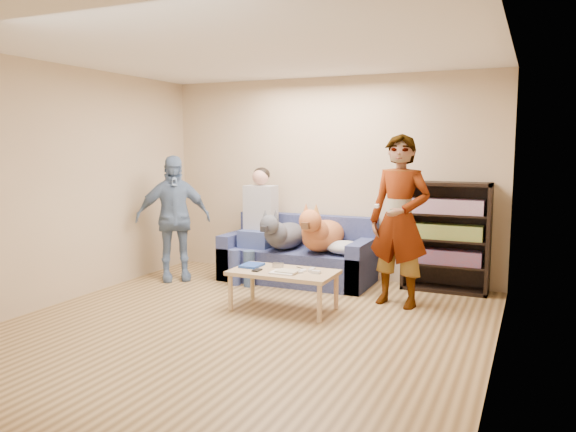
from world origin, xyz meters
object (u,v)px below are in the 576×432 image
at_px(person_standing_right, 399,221).
at_px(notebook_blue, 252,265).
at_px(dog_gray, 283,234).
at_px(person_standing_left, 173,218).
at_px(coffee_table, 283,275).
at_px(dog_tan, 321,234).
at_px(sofa, 299,259).
at_px(bookshelf, 446,234).
at_px(person_seated, 257,220).
at_px(camera_silver, 278,265).

relative_size(person_standing_right, notebook_blue, 7.11).
bearing_deg(dog_gray, person_standing_left, -162.92).
relative_size(person_standing_left, coffee_table, 1.46).
xyz_separation_m(notebook_blue, dog_tan, (0.40, 1.08, 0.22)).
bearing_deg(sofa, person_standing_left, -157.07).
relative_size(dog_gray, bookshelf, 0.95).
xyz_separation_m(person_seated, coffee_table, (0.89, -1.15, -0.40)).
bearing_deg(camera_silver, dog_gray, 111.15).
distance_m(person_standing_right, dog_tan, 1.19).
height_order(person_standing_right, dog_gray, person_standing_right).
distance_m(notebook_blue, sofa, 1.23).
distance_m(sofa, person_seated, 0.73).
height_order(camera_silver, person_seated, person_seated).
xyz_separation_m(camera_silver, bookshelf, (1.56, 1.39, 0.23)).
height_order(notebook_blue, bookshelf, bookshelf).
height_order(dog_tan, bookshelf, bookshelf).
height_order(sofa, dog_gray, dog_gray).
relative_size(person_standing_left, dog_gray, 1.30).
bearing_deg(coffee_table, dog_gray, 114.51).
bearing_deg(person_standing_left, bookshelf, -26.06).
distance_m(person_standing_right, coffee_table, 1.37).
bearing_deg(person_seated, camera_silver, -53.01).
xyz_separation_m(person_seated, bookshelf, (2.33, 0.36, -0.09)).
xyz_separation_m(camera_silver, coffee_table, (0.12, -0.12, -0.07)).
bearing_deg(sofa, dog_tan, -21.82).
bearing_deg(person_seated, bookshelf, 8.80).
bearing_deg(dog_tan, dog_gray, -172.49).
xyz_separation_m(person_standing_left, person_seated, (0.95, 0.50, -0.03)).
distance_m(dog_gray, coffee_table, 1.20).
xyz_separation_m(sofa, dog_tan, (0.36, -0.14, 0.37)).
xyz_separation_m(person_standing_right, bookshelf, (0.37, 0.84, -0.24)).
bearing_deg(person_standing_left, person_standing_right, -40.40).
xyz_separation_m(person_standing_right, dog_gray, (-1.55, 0.40, -0.30)).
relative_size(sofa, bookshelf, 1.46).
xyz_separation_m(dog_tan, coffee_table, (0.00, -1.13, -0.28)).
distance_m(camera_silver, dog_gray, 1.03).
height_order(person_standing_right, person_seated, person_standing_right).
distance_m(person_standing_right, bookshelf, 0.95).
relative_size(person_standing_left, bookshelf, 1.23).
relative_size(sofa, person_seated, 1.29).
distance_m(notebook_blue, bookshelf, 2.36).
distance_m(sofa, dog_tan, 0.54).
relative_size(person_standing_right, person_seated, 1.26).
xyz_separation_m(coffee_table, bookshelf, (1.44, 1.51, 0.31)).
distance_m(sofa, bookshelf, 1.86).
relative_size(dog_gray, dog_tan, 1.05).
bearing_deg(person_standing_left, sofa, -17.81).
bearing_deg(dog_gray, person_seated, 168.70).
height_order(person_seated, dog_gray, person_seated).
relative_size(camera_silver, person_seated, 0.07).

